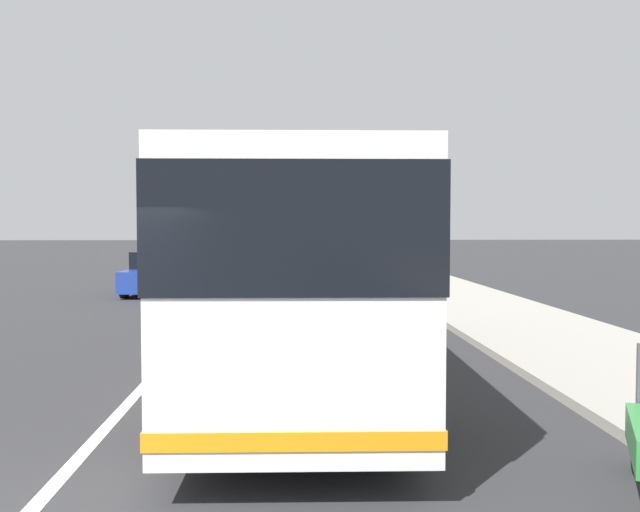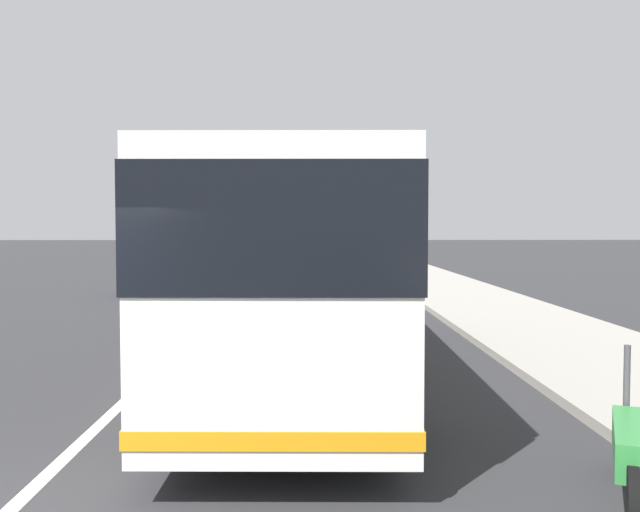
{
  "view_description": "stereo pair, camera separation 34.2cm",
  "coord_description": "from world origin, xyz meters",
  "px_view_note": "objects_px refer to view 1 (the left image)",
  "views": [
    {
      "loc": [
        -4.1,
        -2.13,
        2.35
      ],
      "look_at": [
        7.4,
        -2.66,
        1.84
      ],
      "focal_mm": 38.06,
      "sensor_mm": 36.0,
      "label": 1
    },
    {
      "loc": [
        -4.11,
        -2.47,
        2.35
      ],
      "look_at": [
        7.4,
        -2.66,
        1.84
      ],
      "focal_mm": 38.06,
      "sensor_mm": 36.0,
      "label": 2
    }
  ],
  "objects_px": {
    "car_oncoming": "(289,258)",
    "car_side_street": "(224,249)",
    "car_ahead_same_lane": "(212,251)",
    "coach_bus": "(299,258)",
    "car_far_distant": "(158,274)"
  },
  "relations": [
    {
      "from": "coach_bus",
      "to": "car_far_distant",
      "type": "bearing_deg",
      "value": 21.28
    },
    {
      "from": "car_side_street",
      "to": "car_far_distant",
      "type": "bearing_deg",
      "value": 3.01
    },
    {
      "from": "car_far_distant",
      "to": "car_side_street",
      "type": "distance_m",
      "value": 25.26
    },
    {
      "from": "car_far_distant",
      "to": "car_oncoming",
      "type": "relative_size",
      "value": 0.9
    },
    {
      "from": "car_oncoming",
      "to": "car_side_street",
      "type": "relative_size",
      "value": 1.11
    },
    {
      "from": "coach_bus",
      "to": "car_ahead_same_lane",
      "type": "xyz_separation_m",
      "value": [
        33.06,
        5.13,
        -1.12
      ]
    },
    {
      "from": "car_oncoming",
      "to": "car_ahead_same_lane",
      "type": "relative_size",
      "value": 1.07
    },
    {
      "from": "coach_bus",
      "to": "car_far_distant",
      "type": "xyz_separation_m",
      "value": [
        12.94,
        4.7,
        -1.15
      ]
    },
    {
      "from": "coach_bus",
      "to": "car_side_street",
      "type": "xyz_separation_m",
      "value": [
        38.19,
        4.82,
        -1.14
      ]
    },
    {
      "from": "coach_bus",
      "to": "car_far_distant",
      "type": "distance_m",
      "value": 13.81
    },
    {
      "from": "car_ahead_same_lane",
      "to": "car_side_street",
      "type": "bearing_deg",
      "value": 172.06
    },
    {
      "from": "car_far_distant",
      "to": "car_oncoming",
      "type": "xyz_separation_m",
      "value": [
        10.27,
        -4.53,
        0.06
      ]
    },
    {
      "from": "car_oncoming",
      "to": "car_side_street",
      "type": "xyz_separation_m",
      "value": [
        14.99,
        4.65,
        -0.05
      ]
    },
    {
      "from": "car_oncoming",
      "to": "car_side_street",
      "type": "bearing_deg",
      "value": 14.65
    },
    {
      "from": "coach_bus",
      "to": "car_side_street",
      "type": "bearing_deg",
      "value": 8.5
    }
  ]
}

